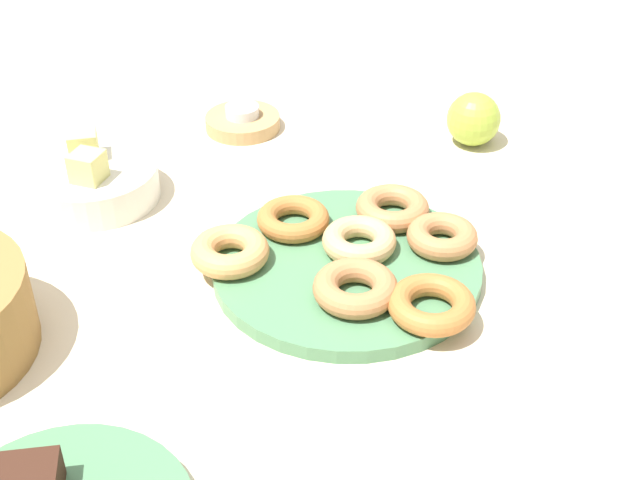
{
  "coord_description": "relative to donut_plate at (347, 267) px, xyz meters",
  "views": [
    {
      "loc": [
        -0.77,
        0.11,
        0.59
      ],
      "look_at": [
        0.0,
        0.03,
        0.05
      ],
      "focal_mm": 48.73,
      "sensor_mm": 36.0,
      "label": 1
    }
  ],
  "objects": [
    {
      "name": "tealight",
      "position": [
        0.36,
        0.1,
        0.02
      ],
      "size": [
        0.05,
        0.05,
        0.01
      ],
      "primitive_type": "cylinder",
      "color": "silver",
      "rests_on": "candle_holder"
    },
    {
      "name": "donut_2",
      "position": [
        -0.07,
        0.0,
        0.02
      ],
      "size": [
        0.11,
        0.11,
        0.03
      ],
      "primitive_type": "torus",
      "rotation": [
        0.0,
        0.0,
        4.96
      ],
      "color": "#B27547",
      "rests_on": "donut_plate"
    },
    {
      "name": "donut_4",
      "position": [
        -0.1,
        -0.07,
        0.02
      ],
      "size": [
        0.13,
        0.13,
        0.02
      ],
      "primitive_type": "torus",
      "rotation": [
        0.0,
        0.0,
        4.01
      ],
      "color": "#AD6B33",
      "rests_on": "donut_plate"
    },
    {
      "name": "donut_0",
      "position": [
        0.07,
        0.05,
        0.02
      ],
      "size": [
        0.11,
        0.11,
        0.02
      ],
      "primitive_type": "torus",
      "rotation": [
        0.0,
        0.0,
        0.37
      ],
      "color": "#AD6B33",
      "rests_on": "donut_plate"
    },
    {
      "name": "candle_holder",
      "position": [
        0.36,
        0.1,
        0.0
      ],
      "size": [
        0.11,
        0.11,
        0.02
      ],
      "primitive_type": "cylinder",
      "color": "tan",
      "rests_on": "ground_plane"
    },
    {
      "name": "donut_plate",
      "position": [
        0.0,
        0.0,
        0.0
      ],
      "size": [
        0.3,
        0.3,
        0.02
      ],
      "primitive_type": "cylinder",
      "color": "#4C7F56",
      "rests_on": "ground_plane"
    },
    {
      "name": "donut_5",
      "position": [
        0.01,
        0.13,
        0.02
      ],
      "size": [
        0.12,
        0.12,
        0.03
      ],
      "primitive_type": "torus",
      "rotation": [
        0.0,
        0.0,
        1.04
      ],
      "color": "tan",
      "rests_on": "donut_plate"
    },
    {
      "name": "ground_plane",
      "position": [
        0.0,
        0.0,
        -0.01
      ],
      "size": [
        2.4,
        2.4,
        0.0
      ],
      "primitive_type": "plane",
      "color": "beige"
    },
    {
      "name": "melon_chunk_left",
      "position": [
        0.16,
        0.29,
        0.05
      ],
      "size": [
        0.05,
        0.05,
        0.04
      ],
      "primitive_type": "cube",
      "rotation": [
        0.0,
        0.0,
        -0.44
      ],
      "color": "#DBD67A",
      "rests_on": "fruit_bowl"
    },
    {
      "name": "donut_1",
      "position": [
        0.08,
        -0.06,
        0.02
      ],
      "size": [
        0.12,
        0.12,
        0.03
      ],
      "primitive_type": "torus",
      "rotation": [
        0.0,
        0.0,
        2.09
      ],
      "color": "#B27547",
      "rests_on": "donut_plate"
    },
    {
      "name": "donut_3",
      "position": [
        0.02,
        -0.02,
        0.02
      ],
      "size": [
        0.12,
        0.12,
        0.03
      ],
      "primitive_type": "torus",
      "rotation": [
        0.0,
        0.0,
        0.63
      ],
      "color": "tan",
      "rests_on": "donut_plate"
    },
    {
      "name": "donut_6",
      "position": [
        0.02,
        -0.11,
        0.02
      ],
      "size": [
        0.09,
        0.09,
        0.03
      ],
      "primitive_type": "torus",
      "rotation": [
        0.0,
        0.0,
        3.25
      ],
      "color": "#B27547",
      "rests_on": "donut_plate"
    },
    {
      "name": "fruit_bowl",
      "position": [
        0.19,
        0.29,
        0.01
      ],
      "size": [
        0.16,
        0.16,
        0.04
      ],
      "primitive_type": "cylinder",
      "color": "silver",
      "rests_on": "ground_plane"
    },
    {
      "name": "apple",
      "position": [
        0.28,
        -0.21,
        0.03
      ],
      "size": [
        0.07,
        0.07,
        0.07
      ],
      "primitive_type": "sphere",
      "color": "#93AD38",
      "rests_on": "ground_plane"
    },
    {
      "name": "melon_chunk_right",
      "position": [
        0.22,
        0.31,
        0.05
      ],
      "size": [
        0.04,
        0.04,
        0.04
      ],
      "primitive_type": "cube",
      "rotation": [
        0.0,
        0.0,
        0.11
      ],
      "color": "#DBD67A",
      "rests_on": "fruit_bowl"
    }
  ]
}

